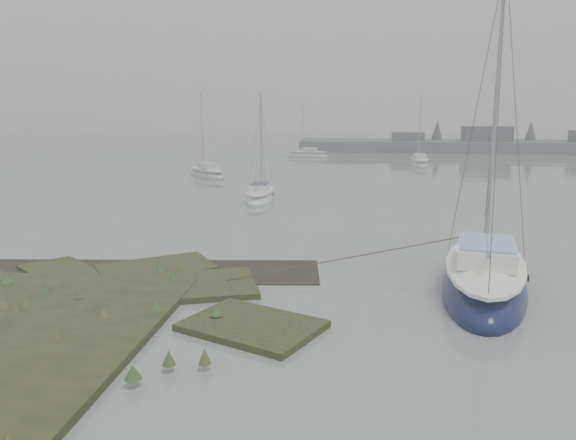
% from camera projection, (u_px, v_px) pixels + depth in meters
% --- Properties ---
extents(ground, '(160.00, 160.00, 0.00)m').
position_uv_depth(ground, '(315.00, 181.00, 44.92)').
color(ground, slate).
rests_on(ground, ground).
extents(far_shoreline, '(60.00, 8.00, 4.15)m').
position_uv_depth(far_shoreline, '(539.00, 146.00, 72.67)').
color(far_shoreline, '#4C4F51').
rests_on(far_shoreline, ground).
extents(sailboat_main, '(4.12, 8.31, 11.23)m').
position_uv_depth(sailboat_main, '(484.00, 281.00, 18.23)').
color(sailboat_main, '#0E1539').
rests_on(sailboat_main, ground).
extents(sailboat_white, '(1.83, 5.21, 7.29)m').
position_uv_depth(sailboat_white, '(260.00, 197.00, 35.76)').
color(sailboat_white, silver).
rests_on(sailboat_white, ground).
extents(sailboat_far_a, '(4.94, 5.26, 7.68)m').
position_uv_depth(sailboat_far_a, '(207.00, 174.00, 47.47)').
color(sailboat_far_a, '#A3A8AD').
rests_on(sailboat_far_a, ground).
extents(sailboat_far_b, '(1.86, 5.47, 7.69)m').
position_uv_depth(sailboat_far_b, '(419.00, 163.00, 56.62)').
color(sailboat_far_b, '#ADB3B8').
rests_on(sailboat_far_b, ground).
extents(sailboat_far_c, '(5.23, 2.43, 7.10)m').
position_uv_depth(sailboat_far_c, '(308.00, 155.00, 65.99)').
color(sailboat_far_c, '#9EA3A7').
rests_on(sailboat_far_c, ground).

